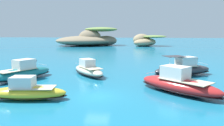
% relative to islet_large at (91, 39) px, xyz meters
% --- Properties ---
extents(ground_plane, '(400.00, 400.00, 0.00)m').
position_rel_islet_large_xyz_m(ground_plane, '(17.61, -78.11, -2.91)').
color(ground_plane, '#197093').
extents(islet_large, '(34.09, 31.96, 8.37)m').
position_rel_islet_large_xyz_m(islet_large, '(0.00, 0.00, 0.00)').
color(islet_large, '#84755B').
rests_on(islet_large, ground).
extents(islet_small, '(16.22, 14.57, 5.33)m').
position_rel_islet_large_xyz_m(islet_small, '(24.85, -0.90, -0.53)').
color(islet_small, '#9E8966').
rests_on(islet_small, ground).
extents(motorboat_red, '(9.06, 8.61, 2.83)m').
position_rel_islet_large_xyz_m(motorboat_red, '(25.97, -75.79, -1.97)').
color(motorboat_red, red).
rests_on(motorboat_red, ground).
extents(motorboat_yellow, '(7.85, 3.19, 2.25)m').
position_rel_islet_large_xyz_m(motorboat_yellow, '(11.10, -79.84, -2.16)').
color(motorboat_yellow, yellow).
rests_on(motorboat_yellow, ground).
extents(motorboat_cream, '(6.93, 7.95, 2.41)m').
position_rel_islet_large_xyz_m(motorboat_cream, '(14.35, -67.70, -2.11)').
color(motorboat_cream, beige).
rests_on(motorboat_cream, ground).
extents(motorboat_charcoal, '(9.76, 6.56, 2.96)m').
position_rel_islet_large_xyz_m(motorboat_charcoal, '(28.35, -66.34, -1.97)').
color(motorboat_charcoal, '#2D2D33').
rests_on(motorboat_charcoal, ground).
extents(motorboat_teal, '(6.69, 9.47, 2.72)m').
position_rel_islet_large_xyz_m(motorboat_teal, '(6.04, -71.64, -2.00)').
color(motorboat_teal, '#19727A').
rests_on(motorboat_teal, ground).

